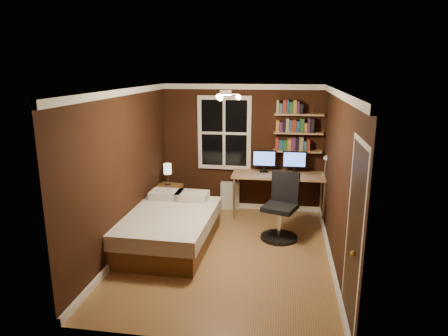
# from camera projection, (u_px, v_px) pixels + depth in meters

# --- Properties ---
(floor) EXTENTS (4.20, 4.20, 0.00)m
(floor) POSITION_uv_depth(u_px,v_px,m) (226.00, 253.00, 6.22)
(floor) COLOR brown
(floor) RESTS_ON ground
(wall_back) EXTENTS (3.20, 0.04, 2.50)m
(wall_back) POSITION_uv_depth(u_px,v_px,m) (242.00, 148.00, 7.93)
(wall_back) COLOR black
(wall_back) RESTS_ON ground
(wall_left) EXTENTS (0.04, 4.20, 2.50)m
(wall_left) POSITION_uv_depth(u_px,v_px,m) (124.00, 171.00, 6.15)
(wall_left) COLOR black
(wall_left) RESTS_ON ground
(wall_right) EXTENTS (0.04, 4.20, 2.50)m
(wall_right) POSITION_uv_depth(u_px,v_px,m) (338.00, 180.00, 5.68)
(wall_right) COLOR black
(wall_right) RESTS_ON ground
(ceiling) EXTENTS (3.20, 4.20, 0.02)m
(ceiling) POSITION_uv_depth(u_px,v_px,m) (227.00, 90.00, 5.61)
(ceiling) COLOR white
(ceiling) RESTS_ON wall_back
(window) EXTENTS (1.06, 0.06, 1.46)m
(window) POSITION_uv_depth(u_px,v_px,m) (224.00, 133.00, 7.87)
(window) COLOR white
(window) RESTS_ON wall_back
(door) EXTENTS (0.03, 0.82, 2.05)m
(door) POSITION_uv_depth(u_px,v_px,m) (353.00, 239.00, 4.25)
(door) COLOR black
(door) RESTS_ON ground
(door_knob) EXTENTS (0.06, 0.06, 0.06)m
(door_knob) POSITION_uv_depth(u_px,v_px,m) (353.00, 254.00, 3.97)
(door_knob) COLOR gold
(door_knob) RESTS_ON door
(ceiling_fixture) EXTENTS (0.44, 0.44, 0.18)m
(ceiling_fixture) POSITION_uv_depth(u_px,v_px,m) (226.00, 97.00, 5.54)
(ceiling_fixture) COLOR beige
(ceiling_fixture) RESTS_ON ceiling
(bookshelf_lower) EXTENTS (0.92, 0.22, 0.03)m
(bookshelf_lower) POSITION_uv_depth(u_px,v_px,m) (297.00, 151.00, 7.65)
(bookshelf_lower) COLOR #A57950
(bookshelf_lower) RESTS_ON wall_back
(books_row_lower) EXTENTS (0.54, 0.16, 0.23)m
(books_row_lower) POSITION_uv_depth(u_px,v_px,m) (298.00, 144.00, 7.62)
(books_row_lower) COLOR maroon
(books_row_lower) RESTS_ON bookshelf_lower
(bookshelf_middle) EXTENTS (0.92, 0.22, 0.03)m
(bookshelf_middle) POSITION_uv_depth(u_px,v_px,m) (298.00, 133.00, 7.57)
(bookshelf_middle) COLOR #A57950
(bookshelf_middle) RESTS_ON wall_back
(books_row_middle) EXTENTS (0.66, 0.16, 0.23)m
(books_row_middle) POSITION_uv_depth(u_px,v_px,m) (298.00, 126.00, 7.54)
(books_row_middle) COLOR navy
(books_row_middle) RESTS_ON bookshelf_middle
(bookshelf_upper) EXTENTS (0.92, 0.22, 0.03)m
(bookshelf_upper) POSITION_uv_depth(u_px,v_px,m) (299.00, 114.00, 7.48)
(bookshelf_upper) COLOR #A57950
(bookshelf_upper) RESTS_ON wall_back
(books_row_upper) EXTENTS (0.48, 0.16, 0.23)m
(books_row_upper) POSITION_uv_depth(u_px,v_px,m) (299.00, 107.00, 7.45)
(books_row_upper) COLOR #255827
(books_row_upper) RESTS_ON bookshelf_upper
(bed) EXTENTS (1.48, 2.03, 0.68)m
(bed) POSITION_uv_depth(u_px,v_px,m) (167.00, 228.00, 6.44)
(bed) COLOR brown
(bed) RESTS_ON ground
(nightstand) EXTENTS (0.54, 0.54, 0.56)m
(nightstand) POSITION_uv_depth(u_px,v_px,m) (169.00, 199.00, 7.88)
(nightstand) COLOR brown
(nightstand) RESTS_ON ground
(bedside_lamp) EXTENTS (0.15, 0.15, 0.44)m
(bedside_lamp) POSITION_uv_depth(u_px,v_px,m) (168.00, 175.00, 7.76)
(bedside_lamp) COLOR white
(bedside_lamp) RESTS_ON nightstand
(radiator) EXTENTS (0.38, 0.13, 0.56)m
(radiator) POSITION_uv_depth(u_px,v_px,m) (230.00, 196.00, 8.09)
(radiator) COLOR silver
(radiator) RESTS_ON ground
(desk) EXTENTS (1.77, 0.66, 0.84)m
(desk) POSITION_uv_depth(u_px,v_px,m) (279.00, 177.00, 7.59)
(desk) COLOR #A57950
(desk) RESTS_ON ground
(monitor_left) EXTENTS (0.45, 0.12, 0.43)m
(monitor_left) POSITION_uv_depth(u_px,v_px,m) (264.00, 161.00, 7.65)
(monitor_left) COLOR black
(monitor_left) RESTS_ON desk
(monitor_right) EXTENTS (0.45, 0.12, 0.43)m
(monitor_right) POSITION_uv_depth(u_px,v_px,m) (294.00, 162.00, 7.57)
(monitor_right) COLOR black
(monitor_right) RESTS_ON desk
(desk_lamp) EXTENTS (0.14, 0.32, 0.44)m
(desk_lamp) POSITION_uv_depth(u_px,v_px,m) (326.00, 165.00, 7.32)
(desk_lamp) COLOR silver
(desk_lamp) RESTS_ON desk
(office_chair) EXTENTS (0.65, 0.65, 1.12)m
(office_chair) POSITION_uv_depth(u_px,v_px,m) (281.00, 213.00, 6.67)
(office_chair) COLOR black
(office_chair) RESTS_ON ground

